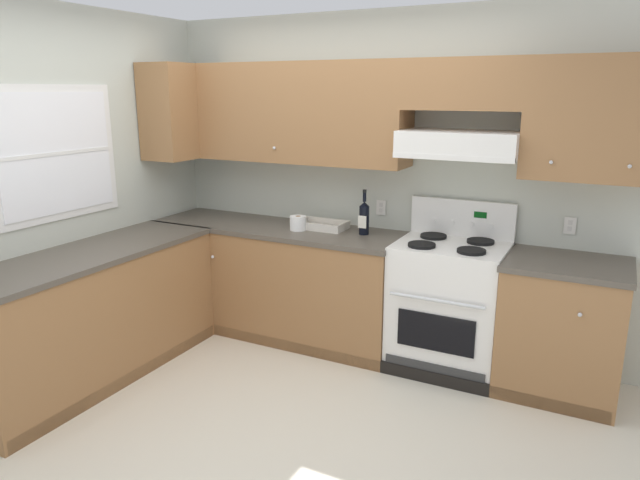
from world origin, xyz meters
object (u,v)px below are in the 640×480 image
at_px(wine_bottle, 364,217).
at_px(bowl, 322,226).
at_px(stove, 448,305).
at_px(paper_towel_roll, 298,223).

relative_size(wine_bottle, bowl, 0.89).
height_order(stove, paper_towel_roll, stove).
bearing_deg(paper_towel_roll, wine_bottle, 11.64).
relative_size(wine_bottle, paper_towel_roll, 2.65).
relative_size(stove, wine_bottle, 3.49).
distance_m(stove, paper_towel_roll, 1.30).
xyz_separation_m(wine_bottle, paper_towel_roll, (-0.51, -0.11, -0.08)).
bearing_deg(paper_towel_roll, bowl, 42.53).
xyz_separation_m(stove, paper_towel_roll, (-1.20, -0.04, 0.49)).
bearing_deg(wine_bottle, paper_towel_roll, -168.36).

